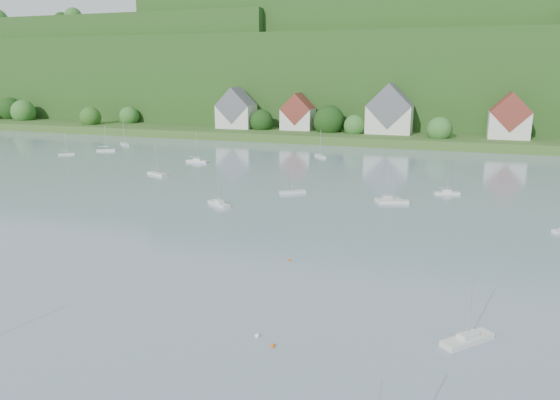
% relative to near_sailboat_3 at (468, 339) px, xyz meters
% --- Properties ---
extents(far_shore_strip, '(600.00, 60.00, 3.00)m').
position_rel_near_sailboat_3_xyz_m(far_shore_strip, '(-31.64, 157.52, 1.08)').
color(far_shore_strip, '#345921').
rests_on(far_shore_strip, ground).
extents(forested_ridge, '(620.00, 181.22, 69.89)m').
position_rel_near_sailboat_3_xyz_m(forested_ridge, '(-31.25, 226.08, 22.46)').
color(forested_ridge, '#193B13').
rests_on(forested_ridge, ground).
extents(village_building_0, '(14.00, 10.40, 16.00)m').
position_rel_near_sailboat_3_xyz_m(village_building_0, '(-86.64, 144.52, 9.09)').
color(village_building_0, beige).
rests_on(village_building_0, far_shore_strip).
extents(village_building_1, '(12.00, 9.36, 14.00)m').
position_rel_near_sailboat_3_xyz_m(village_building_1, '(-61.64, 146.52, 8.33)').
color(village_building_1, beige).
rests_on(village_building_1, far_shore_strip).
extents(village_building_2, '(16.00, 11.44, 18.00)m').
position_rel_near_sailboat_3_xyz_m(village_building_2, '(-26.64, 145.52, 9.85)').
color(village_building_2, beige).
rests_on(village_building_2, far_shore_strip).
extents(village_building_3, '(13.00, 10.40, 15.50)m').
position_rel_near_sailboat_3_xyz_m(village_building_3, '(13.36, 143.52, 9.01)').
color(village_building_3, beige).
rests_on(village_building_3, far_shore_strip).
extents(near_sailboat_3, '(5.03, 5.26, 7.68)m').
position_rel_near_sailboat_3_xyz_m(near_sailboat_3, '(0.00, 0.00, 0.00)').
color(near_sailboat_3, silver).
rests_on(near_sailboat_3, ground).
extents(mooring_buoy_1, '(0.46, 0.46, 0.46)m').
position_rel_near_sailboat_3_xyz_m(mooring_buoy_1, '(-19.34, -5.48, -0.42)').
color(mooring_buoy_1, white).
rests_on(mooring_buoy_1, ground).
extents(mooring_buoy_2, '(0.43, 0.43, 0.43)m').
position_rel_near_sailboat_3_xyz_m(mooring_buoy_2, '(-17.27, -6.75, -0.42)').
color(mooring_buoy_2, '#E35609').
rests_on(mooring_buoy_2, ground).
extents(mooring_buoy_3, '(0.38, 0.38, 0.38)m').
position_rel_near_sailboat_3_xyz_m(mooring_buoy_3, '(-22.86, 15.46, -0.42)').
color(mooring_buoy_3, '#E35609').
rests_on(mooring_buoy_3, ground).
extents(far_sailboat_cluster, '(195.14, 71.33, 8.71)m').
position_rel_near_sailboat_3_xyz_m(far_sailboat_cluster, '(-21.56, 76.21, -0.05)').
color(far_sailboat_cluster, silver).
rests_on(far_sailboat_cluster, ground).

